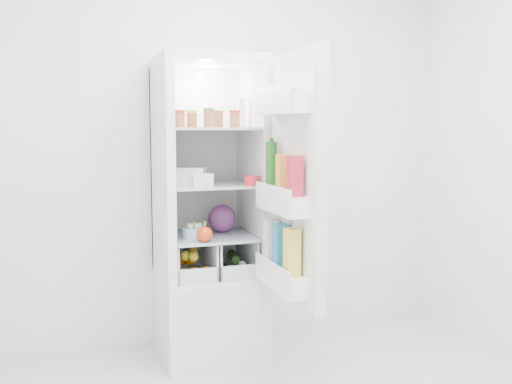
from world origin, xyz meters
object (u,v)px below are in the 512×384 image
object	(u,v)px
refrigerator	(207,246)
fridge_door	(293,185)
red_cabbage	(222,219)
mushroom_bowl	(194,233)

from	to	relation	value
refrigerator	fridge_door	size ratio (longest dim) A/B	1.38
refrigerator	red_cabbage	distance (m)	0.19
mushroom_bowl	fridge_door	xyz separation A→B (m)	(0.41, -0.48, 0.31)
red_cabbage	fridge_door	world-z (taller)	fridge_door
mushroom_bowl	red_cabbage	bearing A→B (deg)	35.51
refrigerator	fridge_door	bearing A→B (deg)	-64.86
refrigerator	mushroom_bowl	xyz separation A→B (m)	(-0.11, -0.16, 0.11)
fridge_door	mushroom_bowl	bearing A→B (deg)	40.90
fridge_door	red_cabbage	bearing A→B (deg)	18.42
refrigerator	mushroom_bowl	bearing A→B (deg)	-126.49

